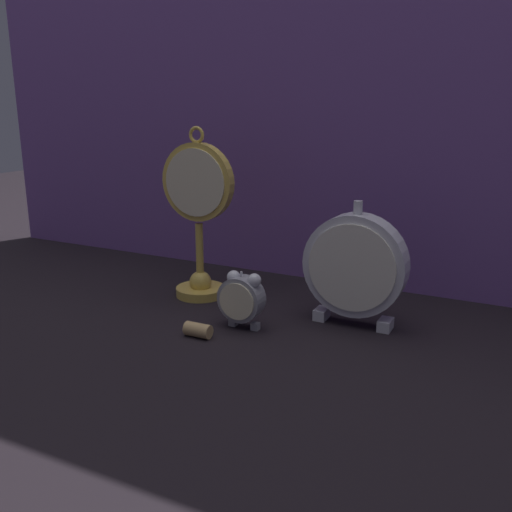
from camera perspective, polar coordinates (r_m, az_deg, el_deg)
ground_plane at (r=0.90m, az=-2.33°, el=-7.74°), size 4.00×4.00×0.00m
fabric_backdrop_drape at (r=1.12m, az=5.91°, el=16.11°), size 1.58×0.01×0.74m
pocket_watch_on_stand at (r=1.03m, az=-5.77°, el=3.70°), size 0.14×0.09×0.31m
alarm_clock_twin_bell at (r=0.90m, az=-1.23°, el=-4.16°), size 0.07×0.03×0.09m
mantel_clock_silver at (r=0.91m, az=9.86°, el=-1.01°), size 0.16×0.04×0.20m
wine_cork at (r=0.88m, az=-5.82°, el=-7.38°), size 0.04×0.02×0.02m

